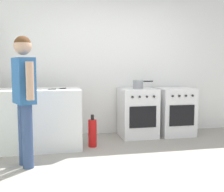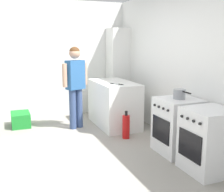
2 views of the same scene
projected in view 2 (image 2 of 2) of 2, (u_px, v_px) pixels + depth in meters
ground_plane at (72, 159)px, 4.14m from camera, size 8.00×8.00×0.00m
back_wall at (187, 66)px, 4.59m from camera, size 6.00×0.10×2.60m
side_wall_left at (61, 59)px, 6.41m from camera, size 0.10×3.10×2.60m
counter_unit at (114, 104)px, 5.71m from camera, size 1.30×0.70×0.90m
oven_left at (178, 126)px, 4.30m from camera, size 0.62×0.62×0.85m
oven_right at (209, 141)px, 3.66m from camera, size 0.61×0.62×0.85m
pot at (179, 94)px, 4.20m from camera, size 0.36×0.18×0.15m
knife_chef at (117, 84)px, 5.32m from camera, size 0.29×0.18×0.01m
knife_paring at (111, 83)px, 5.39m from camera, size 0.21×0.05×0.01m
person at (75, 81)px, 5.43m from camera, size 0.31×0.54×1.60m
fire_extinguisher at (126, 127)px, 4.96m from camera, size 0.13×0.13×0.50m
recycling_crate_lower at (21, 119)px, 5.70m from camera, size 0.52×0.36×0.28m
larder_cabinet at (118, 71)px, 6.65m from camera, size 0.48×0.44×2.00m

